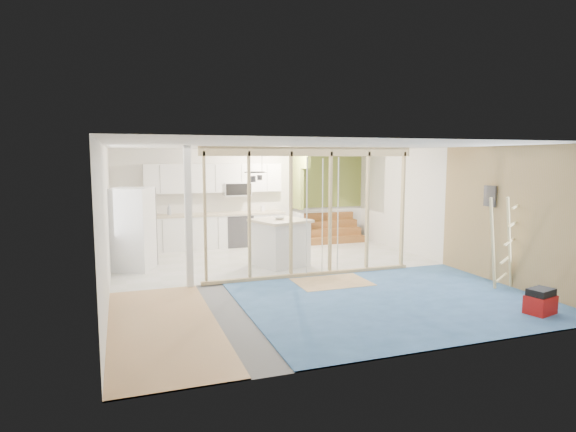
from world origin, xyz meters
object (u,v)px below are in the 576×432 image
object	(u,v)px
island	(280,243)
toolbox	(540,302)
ladder	(503,243)
fridge	(133,229)

from	to	relation	value
island	toolbox	distance (m)	5.21
ladder	island	bearing A→B (deg)	111.54
island	toolbox	xyz separation A→B (m)	(2.70, -4.45, -0.32)
island	ladder	distance (m)	4.48
fridge	island	size ratio (longest dim) A/B	1.31
fridge	ladder	size ratio (longest dim) A/B	1.04
toolbox	ladder	world-z (taller)	ladder
island	toolbox	size ratio (longest dim) A/B	2.72
island	ladder	world-z (taller)	ladder
fridge	toolbox	bearing A→B (deg)	-17.62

